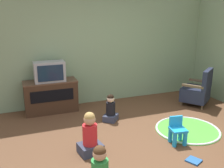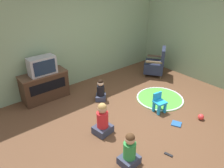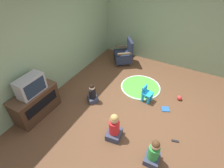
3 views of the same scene
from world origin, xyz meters
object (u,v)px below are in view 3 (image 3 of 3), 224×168
Objects in this scene: television at (31,86)px; child_watching_center at (92,94)px; yellow_kid_chair at (147,95)px; toy_ball at (179,98)px; child_watching_left at (153,153)px; remote_control at (175,141)px; black_armchair at (124,54)px; child_watching_right at (114,128)px; book at (165,109)px; tv_cabinet at (36,103)px.

television reaches higher than child_watching_center.
child_watching_center is at bearing 127.94° from yellow_kid_chair.
child_watching_left is at bearing 177.25° from toy_ball.
television is 3.37m from remote_control.
remote_control is at bearing -75.50° from television.
child_watching_left is (0.15, -2.84, -0.63)m from television.
child_watching_center is (-2.21, -0.14, -0.09)m from black_armchair.
book is (1.35, -0.78, -0.28)m from child_watching_right.
black_armchair is 1.92× the size of yellow_kid_chair.
toy_ball is (2.04, -0.10, -0.21)m from child_watching_left.
television is 0.93× the size of child_watching_right.
child_watching_right is at bearing -81.25° from television.
tv_cabinet reaches higher than yellow_kid_chair.
tv_cabinet is 3.33m from black_armchair.
television reaches higher than book.
child_watching_right reaches higher than remote_control.
television is 1.01× the size of child_watching_left.
yellow_kid_chair is 0.72× the size of child_watching_left.
television is 2.04m from child_watching_right.
black_armchair is 6.74× the size of toy_ball.
tv_cabinet is at bearing -1.22° from remote_control.
child_watching_center reaches higher than toy_ball.
television is 0.73× the size of black_armchair.
tv_cabinet is 1.80× the size of child_watching_left.
toy_ball is at bearing -96.94° from remote_control.
tv_cabinet is 1.78× the size of television.
book is (1.49, 0.13, -0.26)m from child_watching_left.
child_watching_right is 4.34× the size of remote_control.
tv_cabinet is 2.80m from yellow_kid_chair.
tv_cabinet is 1.39m from child_watching_center.
toy_ball is 0.50× the size of book.
television is 3.37m from black_armchair.
television reaches higher than black_armchair.
child_watching_left is 2.14m from child_watching_center.
book is (-1.59, -1.95, -0.32)m from black_armchair.
child_watching_left is 0.77m from remote_control.
television reaches higher than remote_control.
tv_cabinet is at bearing 95.28° from book.
toy_ball is at bearing 27.95° from black_armchair.
yellow_kid_chair is at bearing -17.37° from child_watching_right.
child_watching_center is (1.03, -0.93, -0.12)m from tv_cabinet.
child_watching_center reaches higher than book.
book is (0.62, -1.82, -0.23)m from child_watching_center.
yellow_kid_chair is 1.76× the size of book.
tv_cabinet is at bearing -50.37° from black_armchair.
book is 1.63× the size of remote_control.
book is at bearing -77.91° from remote_control.
television is 3.76m from toy_ball.
child_watching_center is at bearing 46.16° from child_watching_right.
toy_ball is (0.46, -0.79, -0.14)m from yellow_kid_chair.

